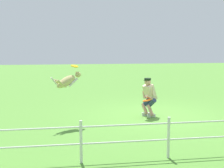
% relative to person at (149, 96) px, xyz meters
% --- Properties ---
extents(ground_plane, '(60.00, 60.00, 0.00)m').
position_rel_person_xyz_m(ground_plane, '(-0.27, -0.03, -0.70)').
color(ground_plane, '#599539').
extents(person, '(0.51, 0.70, 1.29)m').
position_rel_person_xyz_m(person, '(0.00, 0.00, 0.00)').
color(person, silver).
rests_on(person, ground_plane).
extents(dog, '(0.93, 0.64, 0.53)m').
position_rel_person_xyz_m(dog, '(2.68, 0.85, 0.65)').
color(dog, tan).
extents(frisbee_flying, '(0.29, 0.28, 0.10)m').
position_rel_person_xyz_m(frisbee_flying, '(2.47, 0.65, 1.06)').
color(frisbee_flying, yellow).
extents(frisbee_held, '(0.34, 0.34, 0.10)m').
position_rel_person_xyz_m(frisbee_held, '(0.17, 0.35, -0.09)').
color(frisbee_held, '#DE5A14').
rests_on(frisbee_held, person).
extents(fence, '(16.52, 0.06, 0.87)m').
position_rel_person_xyz_m(fence, '(-0.27, 3.72, -0.18)').
color(fence, silver).
rests_on(fence, ground_plane).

